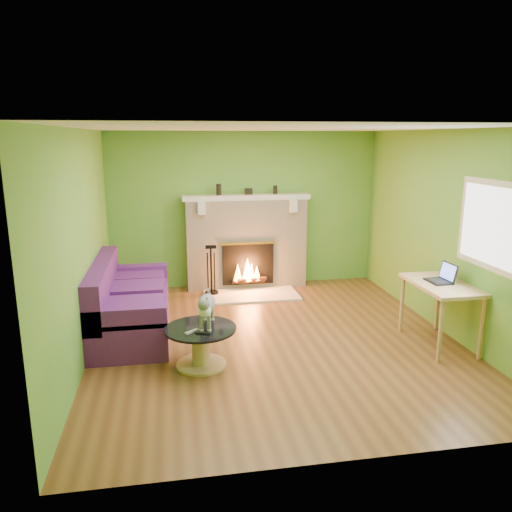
{
  "coord_description": "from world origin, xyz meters",
  "views": [
    {
      "loc": [
        -1.25,
        -5.79,
        2.5
      ],
      "look_at": [
        -0.17,
        0.4,
        1.0
      ],
      "focal_mm": 35.0,
      "sensor_mm": 36.0,
      "label": 1
    }
  ],
  "objects_px": {
    "sofa": "(127,305)",
    "cat": "(207,308)",
    "desk": "(441,291)",
    "coffee_table": "(201,344)"
  },
  "relations": [
    {
      "from": "cat",
      "to": "sofa",
      "type": "bearing_deg",
      "value": 140.79
    },
    {
      "from": "sofa",
      "to": "desk",
      "type": "xyz_separation_m",
      "value": [
        3.81,
        -1.1,
        0.33
      ]
    },
    {
      "from": "sofa",
      "to": "coffee_table",
      "type": "xyz_separation_m",
      "value": [
        0.89,
        -1.2,
        -0.1
      ]
    },
    {
      "from": "sofa",
      "to": "coffee_table",
      "type": "bearing_deg",
      "value": -53.42
    },
    {
      "from": "sofa",
      "to": "cat",
      "type": "relative_size",
      "value": 3.13
    },
    {
      "from": "sofa",
      "to": "cat",
      "type": "bearing_deg",
      "value": -49.83
    },
    {
      "from": "sofa",
      "to": "coffee_table",
      "type": "relative_size",
      "value": 2.62
    },
    {
      "from": "coffee_table",
      "to": "cat",
      "type": "distance_m",
      "value": 0.41
    },
    {
      "from": "desk",
      "to": "cat",
      "type": "bearing_deg",
      "value": -179.02
    },
    {
      "from": "coffee_table",
      "to": "desk",
      "type": "xyz_separation_m",
      "value": [
        2.92,
        0.1,
        0.43
      ]
    }
  ]
}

